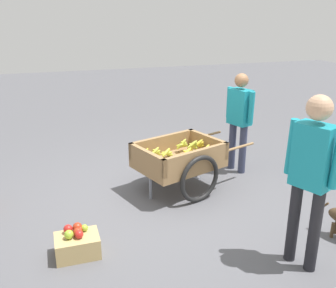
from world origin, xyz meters
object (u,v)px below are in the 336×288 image
vendor_person (239,115)px  apple_crate (77,244)px  fruit_cart (179,160)px  bystander_person (312,168)px

vendor_person → apple_crate: 3.07m
fruit_cart → apple_crate: fruit_cart is taller
fruit_cart → apple_crate: 1.90m
fruit_cart → vendor_person: size_ratio=1.19×
vendor_person → fruit_cart: bearing=18.7°
fruit_cart → vendor_person: 1.23m
bystander_person → vendor_person: bearing=-102.3°
fruit_cart → vendor_person: bearing=-161.3°
apple_crate → vendor_person: bearing=-149.9°
fruit_cart → bystander_person: (-0.57, 1.95, 0.59)m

